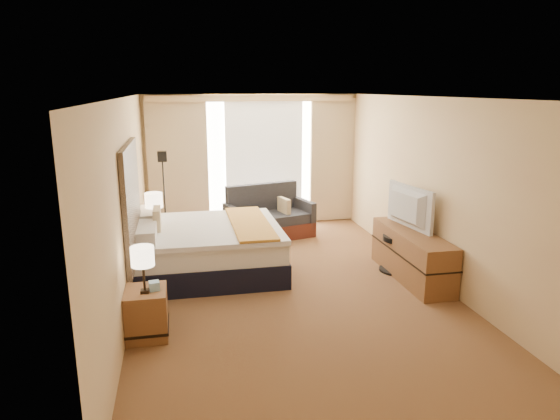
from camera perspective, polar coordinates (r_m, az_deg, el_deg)
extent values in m
cube|color=#562618|center=(7.07, 1.08, -8.81)|extent=(4.20, 7.00, 0.02)
cube|color=silver|center=(6.53, 1.18, 12.75)|extent=(4.20, 7.00, 0.02)
cube|color=#E3C68A|center=(10.07, -3.29, 5.68)|extent=(4.20, 0.02, 2.60)
cube|color=#E3C68A|center=(3.51, 14.05, -10.48)|extent=(4.20, 0.02, 2.60)
cube|color=#E3C68A|center=(6.56, -17.08, 0.68)|extent=(0.02, 7.00, 2.60)
cube|color=#E3C68A|center=(7.43, 17.15, 2.17)|extent=(0.02, 7.00, 2.60)
cube|color=black|center=(6.75, -16.58, 0.91)|extent=(0.06, 1.85, 1.50)
cube|color=brown|center=(5.87, -14.99, -11.32)|extent=(0.45, 0.52, 0.55)
cube|color=brown|center=(8.20, -14.10, -3.97)|extent=(0.45, 0.52, 0.55)
cube|color=brown|center=(7.54, 14.83, -4.98)|extent=(0.50, 1.80, 0.70)
cube|color=white|center=(10.08, -1.85, 5.82)|extent=(2.30, 0.02, 2.30)
cube|color=beige|center=(9.85, -11.58, 5.07)|extent=(1.15, 0.09, 2.50)
cube|color=beige|center=(10.33, 5.95, 5.67)|extent=(0.90, 0.09, 2.50)
cube|color=white|center=(10.05, -1.81, 5.50)|extent=(1.55, 0.04, 2.50)
cube|color=#E3C68A|center=(9.82, -3.25, 12.62)|extent=(4.00, 0.16, 0.12)
cube|color=black|center=(7.66, -8.06, -5.72)|extent=(2.11, 1.91, 0.35)
cube|color=silver|center=(7.56, -8.14, -3.39)|extent=(2.06, 1.86, 0.30)
cube|color=silver|center=(7.52, -7.57, -2.07)|extent=(1.93, 1.93, 0.07)
cube|color=#C0852C|center=(7.56, -3.47, -1.49)|extent=(0.55, 1.93, 0.04)
cube|color=silver|center=(7.04, -15.11, -2.47)|extent=(0.28, 0.78, 0.18)
cube|color=silver|center=(7.93, -14.75, -0.63)|extent=(0.28, 0.78, 0.18)
cube|color=beige|center=(7.46, -13.86, -1.15)|extent=(0.10, 0.42, 0.36)
cube|color=#4F2016|center=(9.33, -1.19, -2.26)|extent=(1.70, 1.21, 0.27)
cube|color=#2E2E33|center=(9.22, -1.05, -1.00)|extent=(1.55, 1.02, 0.18)
cube|color=#2E2E33|center=(9.49, -2.08, 1.26)|extent=(1.42, 0.53, 0.60)
cube|color=#2E2E33|center=(8.98, -5.29, -1.25)|extent=(0.33, 0.82, 0.49)
cube|color=#2E2E33|center=(9.59, 2.64, -0.24)|extent=(0.33, 0.82, 0.49)
cube|color=beige|center=(9.30, 0.47, 0.31)|extent=(0.19, 0.39, 0.35)
cube|color=black|center=(9.08, -12.77, -3.89)|extent=(0.21, 0.21, 0.02)
cylinder|color=black|center=(8.89, -13.03, 0.76)|extent=(0.03, 0.03, 1.49)
cube|color=black|center=(8.75, -13.32, 5.98)|extent=(0.15, 0.15, 0.17)
cylinder|color=black|center=(7.88, 13.18, -6.65)|extent=(0.53, 0.53, 0.03)
cylinder|color=black|center=(7.79, 13.29, -4.86)|extent=(0.06, 0.06, 0.48)
cylinder|color=black|center=(7.72, 13.39, -3.14)|extent=(0.47, 0.47, 0.07)
cube|color=black|center=(7.75, 14.67, -0.79)|extent=(0.13, 0.43, 0.53)
cube|color=black|center=(5.68, -15.19, -8.95)|extent=(0.09, 0.09, 0.04)
cylinder|color=black|center=(5.62, -15.30, -7.31)|extent=(0.03, 0.03, 0.31)
cylinder|color=#FFE6BF|center=(5.55, -15.45, -5.12)|extent=(0.25, 0.25, 0.21)
cube|color=black|center=(8.14, -14.05, -1.93)|extent=(0.10, 0.10, 0.04)
cylinder|color=black|center=(8.10, -14.13, -0.63)|extent=(0.03, 0.03, 0.34)
cylinder|color=#FFE6BF|center=(8.04, -14.24, 1.09)|extent=(0.27, 0.27, 0.23)
cube|color=#84AFCD|center=(5.72, -14.18, -8.40)|extent=(0.13, 0.13, 0.10)
cube|color=black|center=(8.07, -14.16, -1.99)|extent=(0.20, 0.17, 0.06)
imported|color=black|center=(7.56, 13.95, 0.33)|extent=(0.30, 1.09, 0.62)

